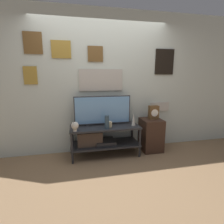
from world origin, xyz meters
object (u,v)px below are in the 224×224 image
(television, at_px, (103,110))
(candle_jar, at_px, (110,124))
(mantel_clock, at_px, (154,112))
(vase_slim_bronze, at_px, (134,120))
(vase_tall_ceramic, at_px, (107,122))
(decorative_bust, at_px, (75,126))

(television, height_order, candle_jar, television)
(television, bearing_deg, mantel_clock, -3.45)
(vase_slim_bronze, xyz_separation_m, candle_jar, (-0.46, -0.00, -0.06))
(vase_slim_bronze, relative_size, candle_jar, 2.19)
(vase_slim_bronze, bearing_deg, vase_tall_ceramic, -171.15)
(candle_jar, xyz_separation_m, decorative_bust, (-0.63, -0.13, 0.05))
(television, xyz_separation_m, vase_tall_ceramic, (0.03, -0.26, -0.17))
(television, bearing_deg, vase_tall_ceramic, -83.04)
(candle_jar, height_order, mantel_clock, mantel_clock)
(vase_tall_ceramic, distance_m, mantel_clock, 1.01)
(television, bearing_deg, decorative_bust, -149.47)
(decorative_bust, bearing_deg, mantel_clock, 9.20)
(television, xyz_separation_m, candle_jar, (0.10, -0.18, -0.24))
(vase_slim_bronze, height_order, decorative_bust, vase_slim_bronze)
(television, height_order, mantel_clock, television)
(vase_slim_bronze, bearing_deg, decorative_bust, -172.96)
(vase_tall_ceramic, height_order, vase_slim_bronze, vase_tall_ceramic)
(candle_jar, bearing_deg, vase_tall_ceramic, -130.55)
(vase_slim_bronze, relative_size, decorative_bust, 1.32)
(decorative_bust, bearing_deg, candle_jar, 11.95)
(television, height_order, vase_slim_bronze, television)
(vase_tall_ceramic, distance_m, candle_jar, 0.13)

